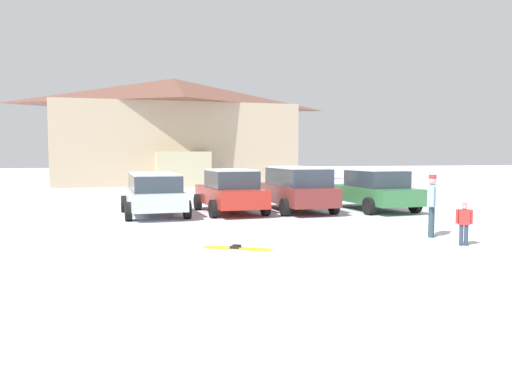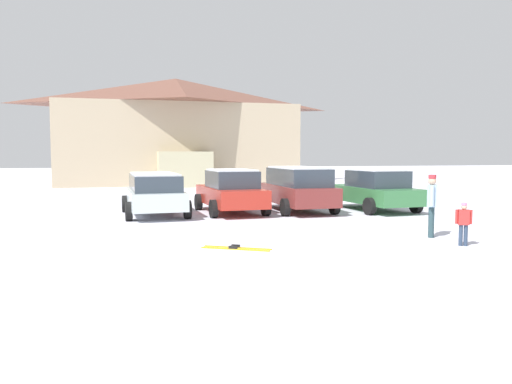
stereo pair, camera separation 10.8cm
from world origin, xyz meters
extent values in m
plane|color=silver|center=(0.00, 0.00, 0.00)|extent=(160.00, 160.00, 0.00)
cube|color=tan|center=(-1.26, 32.75, 2.94)|extent=(17.28, 9.96, 5.88)
pyramid|color=brown|center=(-1.26, 32.75, 6.99)|extent=(17.89, 10.57, 2.21)
cube|color=#B4AD88|center=(-1.18, 26.99, 1.20)|extent=(3.63, 1.85, 2.40)
cube|color=silver|center=(-3.87, 11.46, 0.62)|extent=(2.07, 4.45, 0.60)
cube|color=#2D3842|center=(-3.86, 11.38, 1.20)|extent=(1.79, 3.39, 0.55)
cube|color=white|center=(-3.86, 11.38, 1.51)|extent=(1.67, 3.22, 0.06)
cylinder|color=black|center=(-4.92, 12.75, 0.32)|extent=(0.26, 0.65, 0.64)
cylinder|color=black|center=(-2.97, 12.87, 0.32)|extent=(0.26, 0.65, 0.64)
cylinder|color=black|center=(-4.76, 10.06, 0.32)|extent=(0.26, 0.65, 0.64)
cylinder|color=black|center=(-2.81, 10.18, 0.32)|extent=(0.26, 0.65, 0.64)
cube|color=#AD2A1E|center=(-1.04, 11.56, 0.64)|extent=(2.08, 4.40, 0.65)
cube|color=#2D3842|center=(-1.02, 11.35, 1.28)|extent=(1.72, 2.34, 0.63)
cube|color=white|center=(-1.02, 11.35, 1.63)|extent=(1.61, 2.22, 0.06)
cylinder|color=black|center=(-2.09, 12.82, 0.32)|extent=(0.27, 0.65, 0.64)
cylinder|color=black|center=(-0.18, 12.96, 0.32)|extent=(0.27, 0.65, 0.64)
cylinder|color=black|center=(-1.90, 10.17, 0.32)|extent=(0.27, 0.65, 0.64)
cylinder|color=black|center=(0.01, 10.31, 0.32)|extent=(0.27, 0.65, 0.64)
cube|color=maroon|center=(1.58, 11.48, 0.67)|extent=(1.88, 4.53, 0.69)
cube|color=#2D3842|center=(1.59, 11.39, 1.34)|extent=(1.64, 3.45, 0.66)
cube|color=white|center=(1.59, 11.39, 1.70)|extent=(1.53, 3.28, 0.06)
cylinder|color=black|center=(0.59, 12.84, 0.32)|extent=(0.24, 0.65, 0.64)
cylinder|color=black|center=(2.50, 12.89, 0.32)|extent=(0.24, 0.65, 0.64)
cylinder|color=black|center=(0.66, 10.06, 0.32)|extent=(0.24, 0.65, 0.64)
cylinder|color=black|center=(2.57, 10.11, 0.32)|extent=(0.24, 0.65, 0.64)
cube|color=#35733F|center=(4.64, 11.05, 0.63)|extent=(2.18, 4.46, 0.61)
cube|color=#2D3842|center=(4.66, 10.84, 1.25)|extent=(1.80, 2.37, 0.64)
cube|color=white|center=(4.66, 10.84, 1.61)|extent=(1.68, 2.25, 0.06)
cylinder|color=black|center=(3.55, 12.32, 0.32)|extent=(0.27, 0.65, 0.64)
cylinder|color=black|center=(5.54, 12.47, 0.32)|extent=(0.27, 0.65, 0.64)
cylinder|color=black|center=(3.75, 9.64, 0.32)|extent=(0.27, 0.65, 0.64)
cylinder|color=black|center=(5.74, 9.79, 0.32)|extent=(0.27, 0.65, 0.64)
cylinder|color=#294247|center=(3.15, 4.85, 0.41)|extent=(0.15, 0.15, 0.82)
cylinder|color=#294247|center=(3.05, 4.70, 0.41)|extent=(0.15, 0.15, 0.82)
cube|color=#9BBAD5|center=(3.10, 4.78, 1.11)|extent=(0.42, 0.47, 0.58)
cylinder|color=#9BBAD5|center=(3.23, 4.99, 1.12)|extent=(0.11, 0.11, 0.55)
cylinder|color=#9BBAD5|center=(2.96, 4.56, 1.12)|extent=(0.11, 0.11, 0.55)
sphere|color=tan|center=(3.10, 4.78, 1.50)|extent=(0.21, 0.21, 0.21)
cylinder|color=#BC3038|center=(3.10, 4.78, 1.62)|extent=(0.20, 0.20, 0.10)
cylinder|color=#2B3A51|center=(3.16, 3.43, 0.26)|extent=(0.09, 0.09, 0.51)
cylinder|color=#2B3A51|center=(3.06, 3.48, 0.26)|extent=(0.09, 0.09, 0.51)
cube|color=red|center=(3.11, 3.46, 0.70)|extent=(0.29, 0.25, 0.36)
cylinder|color=red|center=(3.25, 3.39, 0.71)|extent=(0.07, 0.07, 0.35)
cylinder|color=red|center=(2.97, 3.53, 0.71)|extent=(0.07, 0.07, 0.35)
sphere|color=tan|center=(3.11, 3.46, 0.94)|extent=(0.13, 0.13, 0.13)
cylinder|color=pink|center=(3.11, 3.46, 1.02)|extent=(0.13, 0.13, 0.06)
cube|color=gold|center=(-2.23, 4.48, 0.01)|extent=(1.48, 0.90, 0.02)
cube|color=black|center=(-2.28, 4.51, 0.05)|extent=(0.21, 0.17, 0.06)
cube|color=gold|center=(-2.33, 4.31, 0.01)|extent=(1.48, 0.90, 0.02)
cube|color=black|center=(-2.38, 4.33, 0.05)|extent=(0.21, 0.17, 0.06)
camera|label=1|loc=(-4.71, -6.88, 2.20)|focal=35.00mm
camera|label=2|loc=(-4.60, -6.90, 2.20)|focal=35.00mm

